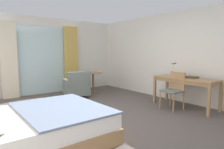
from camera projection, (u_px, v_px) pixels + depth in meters
name	position (u px, v px, depth m)	size (l,w,h in m)	color
ground	(105.00, 122.00, 4.17)	(5.82, 7.49, 0.10)	#564C47
wall_back	(45.00, 56.00, 6.77)	(5.42, 0.12, 2.55)	silver
wall_right	(181.00, 57.00, 5.63)	(0.12, 7.09, 2.55)	silver
balcony_glass_door	(42.00, 60.00, 6.64)	(1.58, 0.02, 2.24)	silver
curtain_panel_left	(9.00, 61.00, 5.95)	(0.46, 0.10, 2.30)	beige
curtain_panel_right	(71.00, 59.00, 7.17)	(0.49, 0.10, 2.30)	tan
bed	(38.00, 126.00, 3.06)	(1.98, 1.72, 1.07)	#9E754C
writing_desk	(185.00, 81.00, 5.03)	(0.61, 1.57, 0.76)	#9E754C
desk_chair	(174.00, 88.00, 4.89)	(0.45, 0.46, 0.91)	slate
desk_lamp	(174.00, 64.00, 5.11)	(0.29, 0.26, 0.49)	#B7B2A8
closed_book	(191.00, 77.00, 4.98)	(0.25, 0.28, 0.04)	brown
armchair_by_window	(77.00, 87.00, 6.10)	(0.79, 0.82, 0.83)	slate
round_cafe_table	(93.00, 78.00, 7.01)	(0.65, 0.65, 0.69)	#9E754C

